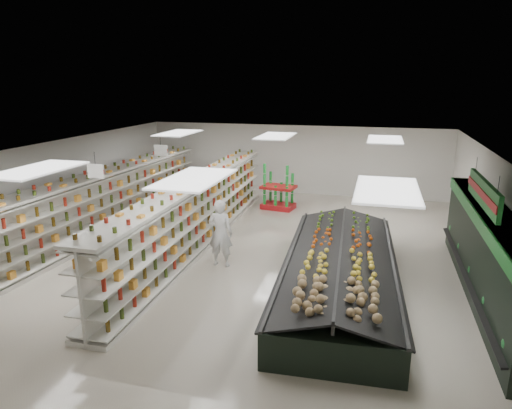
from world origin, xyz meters
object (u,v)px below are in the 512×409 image
(gondola_left, at_px, (100,207))
(shopper_background, at_px, (204,191))
(soda_endcap, at_px, (278,189))
(shopper_main, at_px, (220,233))
(gondola_center, at_px, (198,215))
(produce_island, at_px, (340,269))

(gondola_left, xyz_separation_m, shopper_background, (2.15, 4.23, -0.26))
(soda_endcap, distance_m, shopper_main, 6.37)
(soda_endcap, relative_size, shopper_background, 1.18)
(gondola_center, relative_size, soda_endcap, 7.18)
(gondola_left, bearing_deg, shopper_main, -13.93)
(produce_island, bearing_deg, shopper_background, 134.19)
(gondola_center, distance_m, shopper_main, 1.95)
(gondola_left, relative_size, shopper_background, 8.53)
(produce_island, height_order, shopper_main, shopper_main)
(gondola_left, height_order, gondola_center, gondola_left)
(gondola_center, bearing_deg, gondola_left, 178.93)
(soda_endcap, xyz_separation_m, shopper_main, (-0.31, -6.36, 0.14))
(shopper_main, bearing_deg, gondola_center, -48.40)
(soda_endcap, bearing_deg, gondola_left, -136.70)
(gondola_left, distance_m, shopper_background, 4.76)
(shopper_main, height_order, shopper_background, shopper_main)
(gondola_left, height_order, shopper_main, gondola_left)
(produce_island, height_order, shopper_background, shopper_background)
(gondola_center, bearing_deg, shopper_background, 107.81)
(gondola_left, relative_size, gondola_center, 1.01)
(shopper_main, relative_size, shopper_background, 1.34)
(produce_island, relative_size, shopper_background, 5.33)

